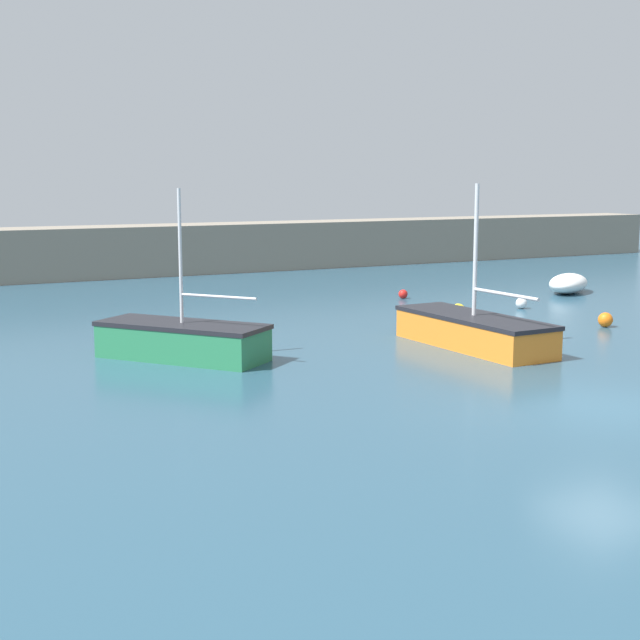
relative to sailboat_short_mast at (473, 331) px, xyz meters
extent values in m
cube|color=#284C60|center=(-1.63, -6.74, -0.59)|extent=(120.00, 120.00, 0.20)
cube|color=gray|center=(-1.63, 23.39, 0.75)|extent=(63.04, 2.96, 2.48)
cube|color=orange|center=(0.00, 0.00, -0.08)|extent=(1.86, 5.40, 0.82)
cube|color=black|center=(0.00, 0.00, 0.39)|extent=(1.90, 5.51, 0.12)
cylinder|color=silver|center=(0.00, 0.00, 2.25)|extent=(0.12, 0.12, 3.85)
cylinder|color=silver|center=(0.04, -1.30, 1.20)|extent=(0.18, 2.61, 0.10)
cube|color=#287A4C|center=(-7.96, 2.25, -0.06)|extent=(4.12, 4.61, 0.87)
cube|color=black|center=(-7.96, 2.25, 0.44)|extent=(4.20, 4.71, 0.12)
cylinder|color=silver|center=(-7.96, 2.25, 2.22)|extent=(0.09, 0.09, 3.69)
cylinder|color=silver|center=(-7.26, 1.35, 1.27)|extent=(1.46, 1.83, 0.07)
ellipsoid|color=white|center=(11.09, 8.13, -0.08)|extent=(3.28, 2.88, 0.83)
sphere|color=red|center=(3.91, 9.85, -0.30)|extent=(0.37, 0.37, 0.37)
sphere|color=white|center=(6.31, 5.43, -0.28)|extent=(0.42, 0.42, 0.42)
sphere|color=orange|center=(6.02, 0.91, -0.25)|extent=(0.48, 0.48, 0.48)
sphere|color=yellow|center=(2.75, 4.50, -0.22)|extent=(0.54, 0.54, 0.54)
camera|label=1|loc=(-15.46, -20.33, 4.31)|focal=50.00mm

